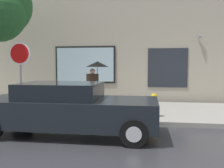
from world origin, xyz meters
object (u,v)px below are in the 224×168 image
Objects in this scene: parked_car at (68,109)px; fire_hydrant at (154,105)px; stop_sign at (20,64)px; pedestrian_with_umbrella at (96,71)px.

fire_hydrant is at bearing 38.54° from parked_car.
stop_sign reaches higher than fire_hydrant.
fire_hydrant is 2.98m from pedestrian_with_umbrella.
stop_sign is (-4.54, -0.14, 1.36)m from fire_hydrant.
fire_hydrant is (2.30, 1.83, -0.16)m from parked_car.
stop_sign is at bearing -178.23° from fire_hydrant.
fire_hydrant is at bearing -35.37° from pedestrian_with_umbrella.
parked_car is 5.96× the size of fire_hydrant.
fire_hydrant is 0.42× the size of pedestrian_with_umbrella.
parked_car is 1.87× the size of stop_sign.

